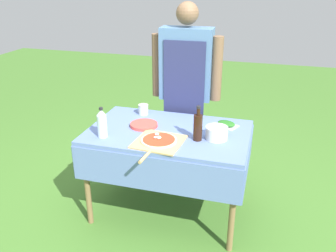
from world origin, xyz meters
name	(u,v)px	position (x,y,z in m)	size (l,w,h in m)	color
ground_plane	(168,210)	(0.00, 0.00, 0.00)	(12.00, 12.00, 0.00)	#477A2D
prep_table	(168,141)	(0.00, 0.00, 0.69)	(1.31, 0.83, 0.78)	#607AB7
person_cook	(186,82)	(0.00, 0.59, 1.02)	(0.65, 0.23, 1.73)	#4C4C51
pizza_on_peel	(158,141)	(-0.01, -0.24, 0.79)	(0.38, 0.53, 0.05)	tan
oil_bottle	(198,127)	(0.26, -0.10, 0.89)	(0.07, 0.07, 0.27)	black
water_bottle	(102,123)	(-0.46, -0.26, 0.89)	(0.07, 0.07, 0.24)	silver
herb_container	(226,124)	(0.44, 0.23, 0.80)	(0.22, 0.19, 0.04)	silver
mixing_tub	(217,133)	(0.40, -0.04, 0.83)	(0.17, 0.17, 0.10)	silver
plate_stack	(144,125)	(-0.22, 0.03, 0.79)	(0.23, 0.23, 0.02)	#DB4C42
sauce_jar	(143,110)	(-0.32, 0.29, 0.82)	(0.09, 0.09, 0.09)	silver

